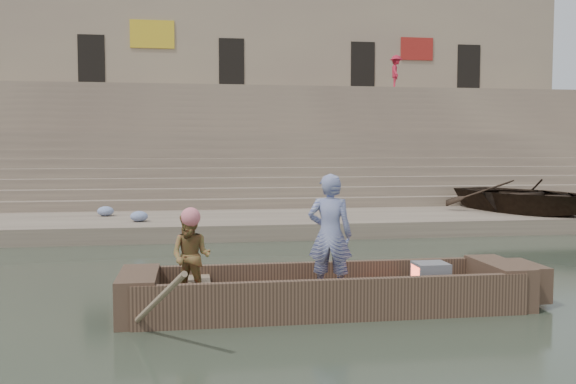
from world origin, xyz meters
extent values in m
plane|color=#293427|center=(0.00, 0.00, 0.00)|extent=(120.00, 120.00, 0.00)
cube|color=gray|center=(0.00, 8.00, 0.20)|extent=(32.00, 4.00, 0.40)
cube|color=gray|center=(0.00, 15.50, 1.40)|extent=(32.00, 3.00, 2.80)
cube|color=gray|center=(0.00, 22.50, 2.60)|extent=(32.00, 3.00, 5.20)
cube|color=gray|center=(0.00, 10.25, 0.35)|extent=(32.00, 0.50, 0.70)
cube|color=gray|center=(0.00, 10.75, 0.50)|extent=(32.00, 0.50, 1.00)
cube|color=gray|center=(0.00, 11.25, 0.65)|extent=(32.00, 0.50, 1.30)
cube|color=gray|center=(0.00, 11.75, 0.80)|extent=(32.00, 0.50, 1.60)
cube|color=gray|center=(0.00, 12.25, 0.95)|extent=(32.00, 0.50, 1.90)
cube|color=gray|center=(0.00, 12.75, 1.10)|extent=(32.00, 0.50, 2.20)
cube|color=gray|center=(0.00, 13.25, 1.25)|extent=(32.00, 0.50, 2.50)
cube|color=gray|center=(0.00, 13.75, 1.40)|extent=(32.00, 0.50, 2.80)
cube|color=gray|center=(0.00, 17.25, 1.55)|extent=(32.00, 0.50, 3.10)
cube|color=gray|center=(0.00, 17.75, 1.70)|extent=(32.00, 0.50, 3.40)
cube|color=gray|center=(0.00, 18.25, 1.85)|extent=(32.00, 0.50, 3.70)
cube|color=gray|center=(0.00, 18.75, 2.00)|extent=(32.00, 0.50, 4.00)
cube|color=gray|center=(0.00, 19.25, 2.15)|extent=(32.00, 0.50, 4.30)
cube|color=gray|center=(0.00, 19.75, 2.30)|extent=(32.00, 0.50, 4.60)
cube|color=gray|center=(0.00, 20.25, 2.45)|extent=(32.00, 0.50, 4.90)
cube|color=gray|center=(0.00, 20.75, 2.60)|extent=(32.00, 0.50, 5.20)
cube|color=gray|center=(0.00, 26.50, 5.60)|extent=(32.00, 5.00, 11.20)
cube|color=black|center=(-9.00, 24.05, 6.60)|extent=(1.30, 0.18, 2.60)
cube|color=black|center=(-2.00, 24.05, 6.60)|extent=(1.30, 0.18, 2.60)
cube|color=black|center=(5.00, 24.05, 6.60)|extent=(1.30, 0.18, 2.60)
cube|color=black|center=(11.00, 24.05, 6.60)|extent=(1.30, 0.18, 2.60)
cube|color=gold|center=(-6.00, 23.98, 8.00)|extent=(2.20, 0.10, 1.40)
cube|color=maroon|center=(8.00, 23.98, 7.60)|extent=(1.80, 0.10, 1.20)
cube|color=brown|center=(-2.31, -0.45, 0.11)|extent=(5.00, 1.30, 0.22)
cube|color=brown|center=(-2.31, -1.07, 0.28)|extent=(5.20, 0.12, 0.56)
cube|color=brown|center=(-2.31, 0.17, 0.28)|extent=(5.20, 0.12, 0.56)
cube|color=brown|center=(-4.86, -0.45, 0.30)|extent=(0.50, 1.30, 0.60)
cube|color=brown|center=(0.24, -0.45, 0.30)|extent=(0.50, 1.30, 0.60)
cube|color=brown|center=(0.64, -0.45, 0.32)|extent=(0.35, 0.90, 0.50)
cube|color=#937A5B|center=(-4.06, -0.45, 0.40)|extent=(0.30, 1.20, 0.08)
cylinder|color=#937A5B|center=(-4.71, -1.35, 0.30)|extent=(1.03, 2.10, 1.36)
sphere|color=#DE6E78|center=(-4.17, -0.49, 1.33)|extent=(0.26, 0.26, 0.26)
imported|color=navy|center=(-2.28, -0.48, 1.06)|extent=(0.71, 0.58, 1.68)
imported|color=#28792B|center=(-4.17, -0.49, 0.81)|extent=(0.69, 0.63, 1.17)
cube|color=slate|center=(-0.81, -0.45, 0.42)|extent=(0.46, 0.42, 0.40)
cube|color=#E5593F|center=(-1.02, -0.45, 0.42)|extent=(0.04, 0.34, 0.32)
imported|color=#2D2116|center=(5.34, 7.83, 0.88)|extent=(4.54, 5.40, 0.96)
imported|color=#B61E35|center=(6.05, 21.60, 6.04)|extent=(0.92, 1.22, 1.68)
ellipsoid|color=#3F5999|center=(-6.46, 8.69, 0.53)|extent=(0.44, 0.44, 0.26)
ellipsoid|color=#3F5999|center=(-5.45, 7.23, 0.53)|extent=(0.44, 0.44, 0.26)
camera|label=1|loc=(-4.17, -8.83, 2.24)|focal=39.11mm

